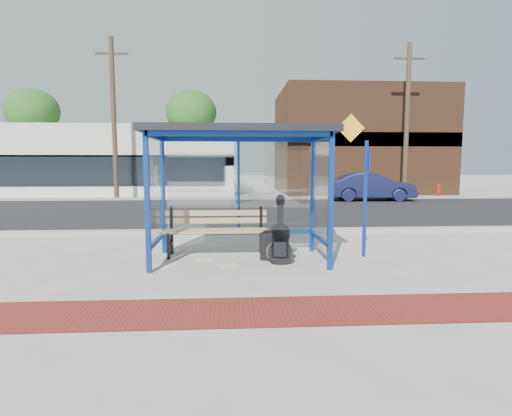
{
  "coord_description": "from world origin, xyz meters",
  "views": [
    {
      "loc": [
        -0.13,
        -7.24,
        1.76
      ],
      "look_at": [
        0.31,
        0.2,
        0.95
      ],
      "focal_mm": 28.0,
      "sensor_mm": 36.0,
      "label": 1
    }
  ],
  "objects": [
    {
      "name": "curb_far",
      "position": [
        0.0,
        13.1,
        0.06
      ],
      "size": [
        60.0,
        0.25,
        0.12
      ],
      "primitive_type": "cube",
      "color": "gray",
      "rests_on": "ground"
    },
    {
      "name": "backpack",
      "position": [
        0.62,
        -0.16,
        0.17
      ],
      "size": [
        0.31,
        0.28,
        0.36
      ],
      "rotation": [
        0.0,
        0.0,
        -0.01
      ],
      "color": "#292816",
      "rests_on": "ground"
    },
    {
      "name": "bench",
      "position": [
        -0.45,
        0.47,
        0.53
      ],
      "size": [
        1.99,
        0.5,
        0.94
      ],
      "rotation": [
        0.0,
        0.0,
        0.01
      ],
      "color": "black",
      "rests_on": "ground"
    },
    {
      "name": "ground",
      "position": [
        0.0,
        0.0,
        0.0
      ],
      "size": [
        120.0,
        120.0,
        0.0
      ],
      "primitive_type": "plane",
      "color": "#B2ADA0",
      "rests_on": "ground"
    },
    {
      "name": "storefront_brown",
      "position": [
        8.0,
        18.49,
        3.2
      ],
      "size": [
        10.0,
        7.08,
        6.4
      ],
      "color": "#59331E",
      "rests_on": "ground"
    },
    {
      "name": "street_asphalt",
      "position": [
        0.0,
        8.0,
        0.0
      ],
      "size": [
        60.0,
        10.0,
        0.0
      ],
      "primitive_type": "cube",
      "color": "black",
      "rests_on": "ground"
    },
    {
      "name": "bus_shelter",
      "position": [
        0.0,
        0.07,
        2.07
      ],
      "size": [
        3.3,
        1.8,
        2.42
      ],
      "color": "#0D3299",
      "rests_on": "ground"
    },
    {
      "name": "fire_hydrant",
      "position": [
        10.94,
        13.54,
        0.39
      ],
      "size": [
        0.33,
        0.21,
        0.72
      ],
      "rotation": [
        0.0,
        0.0,
        0.21
      ],
      "color": "#A81F0C",
      "rests_on": "ground"
    },
    {
      "name": "guitar_bag",
      "position": [
        0.71,
        -0.33,
        0.43
      ],
      "size": [
        0.44,
        0.18,
        1.17
      ],
      "rotation": [
        0.0,
        0.0,
        -0.13
      ],
      "color": "black",
      "rests_on": "ground"
    },
    {
      "name": "tree_mid",
      "position": [
        -3.0,
        22.0,
        5.45
      ],
      "size": [
        3.6,
        3.6,
        7.03
      ],
      "color": "#4C3826",
      "rests_on": "ground"
    },
    {
      "name": "tree_left",
      "position": [
        -14.0,
        22.0,
        5.45
      ],
      "size": [
        3.6,
        3.6,
        7.03
      ],
      "color": "#4C3826",
      "rests_on": "ground"
    },
    {
      "name": "tree_right",
      "position": [
        12.5,
        22.0,
        5.45
      ],
      "size": [
        3.6,
        3.6,
        7.03
      ],
      "color": "#4C3826",
      "rests_on": "ground"
    },
    {
      "name": "curb_near",
      "position": [
        0.0,
        2.9,
        0.06
      ],
      "size": [
        60.0,
        0.25,
        0.12
      ],
      "primitive_type": "cube",
      "color": "gray",
      "rests_on": "ground"
    },
    {
      "name": "storefront_white",
      "position": [
        -9.0,
        17.99,
        2.0
      ],
      "size": [
        18.0,
        6.04,
        4.0
      ],
      "color": "silver",
      "rests_on": "ground"
    },
    {
      "name": "newspaper_a",
      "position": [
        -1.3,
        -0.32,
        0.0
      ],
      "size": [
        0.45,
        0.47,
        0.01
      ],
      "primitive_type": "cube",
      "rotation": [
        0.0,
        0.0,
        0.96
      ],
      "color": "white",
      "rests_on": "ground"
    },
    {
      "name": "brick_paver_strip",
      "position": [
        0.0,
        -2.6,
        0.01
      ],
      "size": [
        60.0,
        1.0,
        0.01
      ],
      "primitive_type": "cube",
      "color": "maroon",
      "rests_on": "ground"
    },
    {
      "name": "utility_pole_east",
      "position": [
        9.0,
        13.4,
        4.11
      ],
      "size": [
        1.6,
        0.24,
        8.0
      ],
      "color": "#4C3826",
      "rests_on": "ground"
    },
    {
      "name": "far_sidewalk",
      "position": [
        0.0,
        15.0,
        0.0
      ],
      "size": [
        60.0,
        4.0,
        0.01
      ],
      "primitive_type": "cube",
      "color": "#B2ADA0",
      "rests_on": "ground"
    },
    {
      "name": "suitcase",
      "position": [
        0.55,
        0.03,
        0.26
      ],
      "size": [
        0.35,
        0.27,
        0.56
      ],
      "rotation": [
        0.0,
        0.0,
        -0.21
      ],
      "color": "black",
      "rests_on": "ground"
    },
    {
      "name": "utility_pole_west",
      "position": [
        -6.0,
        13.4,
        4.11
      ],
      "size": [
        1.6,
        0.24,
        8.0
      ],
      "color": "#4C3826",
      "rests_on": "ground"
    },
    {
      "name": "newspaper_b",
      "position": [
        -0.21,
        -0.37,
        0.0
      ],
      "size": [
        0.45,
        0.4,
        0.01
      ],
      "primitive_type": "cube",
      "rotation": [
        0.0,
        0.0,
        0.26
      ],
      "color": "white",
      "rests_on": "ground"
    },
    {
      "name": "sign_post",
      "position": [
        2.41,
        0.19,
        1.25
      ],
      "size": [
        0.12,
        0.27,
        2.22
      ],
      "rotation": [
        0.0,
        0.0,
        -0.22
      ],
      "color": "#0E279A",
      "rests_on": "ground"
    },
    {
      "name": "parked_car",
      "position": [
        6.73,
        12.08,
        0.69
      ],
      "size": [
        4.23,
        1.63,
        1.37
      ],
      "primitive_type": "imported",
      "rotation": [
        0.0,
        0.0,
        1.53
      ],
      "color": "#171B41",
      "rests_on": "ground"
    },
    {
      "name": "newspaper_c",
      "position": [
        -0.67,
        0.09,
        0.0
      ],
      "size": [
        0.39,
        0.33,
        0.01
      ],
      "primitive_type": "cube",
      "rotation": [
        0.0,
        0.0,
        0.18
      ],
      "color": "white",
      "rests_on": "ground"
    }
  ]
}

